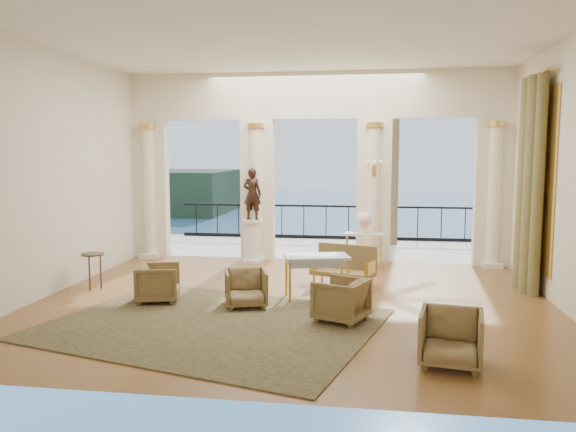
% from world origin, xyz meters
% --- Properties ---
extents(floor, '(9.00, 9.00, 0.00)m').
position_xyz_m(floor, '(0.00, 0.00, 0.00)').
color(floor, '#532815').
rests_on(floor, ground).
extents(room_walls, '(9.00, 9.00, 9.00)m').
position_xyz_m(room_walls, '(0.00, -1.12, 2.88)').
color(room_walls, '#EFE5C9').
rests_on(room_walls, ground).
extents(arcade, '(9.00, 0.56, 4.50)m').
position_xyz_m(arcade, '(-0.00, 3.82, 2.58)').
color(arcade, '#F9E5C7').
rests_on(arcade, ground).
extents(terrace, '(10.00, 3.60, 0.10)m').
position_xyz_m(terrace, '(0.00, 5.80, -0.05)').
color(terrace, '#ADA490').
rests_on(terrace, ground).
extents(balustrade, '(9.00, 0.06, 1.03)m').
position_xyz_m(balustrade, '(0.00, 7.40, 0.41)').
color(balustrade, black).
rests_on(balustrade, terrace).
extents(palm_tree, '(2.00, 2.00, 4.50)m').
position_xyz_m(palm_tree, '(2.00, 6.60, 4.09)').
color(palm_tree, '#4C3823').
rests_on(palm_tree, terrace).
extents(headland, '(22.00, 18.00, 6.00)m').
position_xyz_m(headland, '(-30.00, 70.00, -3.00)').
color(headland, black).
rests_on(headland, sea).
extents(sea, '(160.00, 160.00, 0.00)m').
position_xyz_m(sea, '(0.00, 60.00, -6.00)').
color(sea, '#1D5982').
rests_on(sea, ground).
extents(curtain, '(0.33, 1.40, 4.09)m').
position_xyz_m(curtain, '(4.28, 1.50, 2.02)').
color(curtain, brown).
rests_on(curtain, ground).
extents(window_frame, '(0.04, 1.60, 3.40)m').
position_xyz_m(window_frame, '(4.47, 1.50, 2.10)').
color(window_frame, gold).
rests_on(window_frame, room_walls).
extents(wall_sconce, '(0.30, 0.11, 0.33)m').
position_xyz_m(wall_sconce, '(1.40, 3.51, 2.23)').
color(wall_sconce, gold).
rests_on(wall_sconce, arcade).
extents(rug, '(5.58, 4.84, 0.02)m').
position_xyz_m(rug, '(-1.04, -1.48, 0.01)').
color(rug, '#2E3217').
rests_on(rug, ground).
extents(armchair_a, '(0.84, 0.82, 0.70)m').
position_xyz_m(armchair_a, '(-0.75, -0.41, 0.35)').
color(armchair_a, '#4A381D').
rests_on(armchair_a, ground).
extents(armchair_b, '(0.85, 0.81, 0.76)m').
position_xyz_m(armchair_b, '(2.33, -2.65, 0.38)').
color(armchair_b, '#4A381D').
rests_on(armchair_b, ground).
extents(armchair_c, '(0.90, 0.93, 0.74)m').
position_xyz_m(armchair_c, '(0.90, -1.01, 0.37)').
color(armchair_c, '#4A381D').
rests_on(armchair_c, ground).
extents(armchair_d, '(0.83, 0.86, 0.73)m').
position_xyz_m(armchair_d, '(-2.35, -0.31, 0.37)').
color(armchair_d, '#4A381D').
rests_on(armchair_d, ground).
extents(settee, '(1.32, 0.89, 0.81)m').
position_xyz_m(settee, '(0.84, 1.34, 0.40)').
color(settee, '#4A381D').
rests_on(settee, ground).
extents(game_table, '(1.26, 0.90, 0.78)m').
position_xyz_m(game_table, '(0.39, 0.33, 0.70)').
color(game_table, '#A4C0CF').
rests_on(game_table, ground).
extents(pedestal, '(0.56, 0.56, 1.02)m').
position_xyz_m(pedestal, '(-1.46, 3.50, 0.49)').
color(pedestal, silver).
rests_on(pedestal, ground).
extents(statue, '(0.49, 0.36, 1.23)m').
position_xyz_m(statue, '(-1.46, 3.50, 1.63)').
color(statue, black).
rests_on(statue, pedestal).
extents(console_table, '(0.89, 0.41, 0.82)m').
position_xyz_m(console_table, '(1.20, 3.05, 0.68)').
color(console_table, silver).
rests_on(console_table, ground).
extents(urn, '(0.37, 0.37, 0.48)m').
position_xyz_m(urn, '(1.20, 3.05, 1.09)').
color(urn, white).
rests_on(urn, console_table).
extents(side_table, '(0.43, 0.43, 0.70)m').
position_xyz_m(side_table, '(-3.92, 0.36, 0.60)').
color(side_table, black).
rests_on(side_table, ground).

